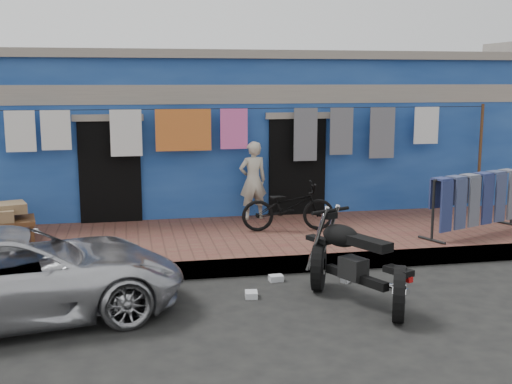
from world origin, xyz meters
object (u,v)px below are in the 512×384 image
car (16,274)px  jeans_rack (475,202)px  bicycle (288,201)px  motorcycle (357,260)px  seated_person (253,180)px

car → jeans_rack: bearing=-85.6°
bicycle → motorcycle: size_ratio=0.84×
motorcycle → seated_person: bearing=72.5°
car → seated_person: (3.59, 3.83, 0.41)m
car → seated_person: 5.27m
jeans_rack → motorcycle: bearing=-142.0°
bicycle → jeans_rack: size_ratio=0.72×
bicycle → car: bearing=130.1°
car → motorcycle: 4.12m
motorcycle → jeans_rack: size_ratio=0.86×
car → jeans_rack: (7.05, 2.00, 0.21)m
car → motorcycle: size_ratio=2.14×
car → seated_person: seated_person is taller
car → jeans_rack: 7.34m
seated_person → jeans_rack: bearing=143.1°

